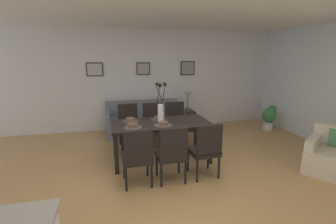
% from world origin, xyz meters
% --- Properties ---
extents(ground_plane, '(9.00, 9.00, 0.00)m').
position_xyz_m(ground_plane, '(0.00, 0.00, 0.00)').
color(ground_plane, tan).
extents(back_wall_panel, '(9.00, 0.10, 2.60)m').
position_xyz_m(back_wall_panel, '(0.00, 3.25, 1.30)').
color(back_wall_panel, silver).
rests_on(back_wall_panel, ground).
extents(ceiling_panel, '(9.00, 7.20, 0.08)m').
position_xyz_m(ceiling_panel, '(0.00, 0.40, 2.64)').
color(ceiling_panel, white).
extents(dining_table, '(1.80, 0.89, 0.74)m').
position_xyz_m(dining_table, '(-0.02, 1.00, 0.66)').
color(dining_table, black).
rests_on(dining_table, ground).
extents(dining_chair_near_left, '(0.44, 0.44, 0.92)m').
position_xyz_m(dining_chair_near_left, '(-0.56, 0.15, 0.51)').
color(dining_chair_near_left, black).
rests_on(dining_chair_near_left, ground).
extents(dining_chair_near_right, '(0.47, 0.47, 0.92)m').
position_xyz_m(dining_chair_near_right, '(-0.54, 1.88, 0.51)').
color(dining_chair_near_right, black).
rests_on(dining_chair_near_right, ground).
extents(dining_chair_far_left, '(0.44, 0.44, 0.92)m').
position_xyz_m(dining_chair_far_left, '(-0.03, 0.14, 0.51)').
color(dining_chair_far_left, black).
rests_on(dining_chair_far_left, ground).
extents(dining_chair_far_right, '(0.47, 0.47, 0.92)m').
position_xyz_m(dining_chair_far_right, '(-0.02, 1.85, 0.51)').
color(dining_chair_far_right, black).
rests_on(dining_chair_far_right, ground).
extents(dining_chair_mid_left, '(0.47, 0.47, 0.92)m').
position_xyz_m(dining_chair_mid_left, '(0.53, 0.16, 0.51)').
color(dining_chair_mid_left, black).
rests_on(dining_chair_mid_left, ground).
extents(dining_chair_mid_right, '(0.46, 0.46, 0.92)m').
position_xyz_m(dining_chair_mid_right, '(0.50, 1.83, 0.51)').
color(dining_chair_mid_right, black).
rests_on(dining_chair_mid_right, ground).
extents(centerpiece_vase, '(0.21, 0.23, 0.73)m').
position_xyz_m(centerpiece_vase, '(-0.02, 1.01, 1.02)').
color(centerpiece_vase, white).
rests_on(centerpiece_vase, dining_table).
extents(placemat_near_left, '(0.32, 0.32, 0.01)m').
position_xyz_m(placemat_near_left, '(-0.56, 0.81, 0.74)').
color(placemat_near_left, '#4C4742').
rests_on(placemat_near_left, dining_table).
extents(bowl_near_left, '(0.17, 0.17, 0.07)m').
position_xyz_m(bowl_near_left, '(-0.56, 0.81, 0.78)').
color(bowl_near_left, brown).
rests_on(bowl_near_left, dining_table).
extents(placemat_near_right, '(0.32, 0.32, 0.01)m').
position_xyz_m(placemat_near_right, '(-0.56, 1.20, 0.74)').
color(placemat_near_right, '#4C4742').
rests_on(placemat_near_right, dining_table).
extents(bowl_near_right, '(0.17, 0.17, 0.07)m').
position_xyz_m(bowl_near_right, '(-0.56, 1.20, 0.78)').
color(bowl_near_right, brown).
rests_on(bowl_near_right, dining_table).
extents(placemat_far_left, '(0.32, 0.32, 0.01)m').
position_xyz_m(placemat_far_left, '(-0.02, 0.81, 0.74)').
color(placemat_far_left, '#4C4742').
rests_on(placemat_far_left, dining_table).
extents(bowl_far_left, '(0.17, 0.17, 0.07)m').
position_xyz_m(bowl_far_left, '(-0.02, 0.81, 0.78)').
color(bowl_far_left, brown).
rests_on(bowl_far_left, dining_table).
extents(placemat_far_right, '(0.32, 0.32, 0.01)m').
position_xyz_m(placemat_far_right, '(-0.02, 1.20, 0.74)').
color(placemat_far_right, '#4C4742').
rests_on(placemat_far_right, dining_table).
extents(bowl_far_right, '(0.17, 0.17, 0.07)m').
position_xyz_m(bowl_far_right, '(-0.02, 1.20, 0.78)').
color(bowl_far_right, brown).
rests_on(bowl_far_right, dining_table).
extents(sofa, '(1.87, 0.84, 0.80)m').
position_xyz_m(sofa, '(-0.10, 2.70, 0.28)').
color(sofa, slate).
rests_on(sofa, ground).
extents(side_table, '(0.36, 0.36, 0.52)m').
position_xyz_m(side_table, '(1.04, 2.66, 0.26)').
color(side_table, black).
rests_on(side_table, ground).
extents(table_lamp, '(0.22, 0.22, 0.51)m').
position_xyz_m(table_lamp, '(1.04, 2.66, 0.89)').
color(table_lamp, '#4C4C51').
rests_on(table_lamp, side_table).
extents(armchair, '(1.11, 1.11, 0.75)m').
position_xyz_m(armchair, '(2.73, -0.19, 0.29)').
color(armchair, beige).
rests_on(armchair, ground).
extents(framed_picture_left, '(0.41, 0.03, 0.34)m').
position_xyz_m(framed_picture_left, '(-1.24, 3.18, 1.60)').
color(framed_picture_left, black).
extents(framed_picture_center, '(0.35, 0.03, 0.32)m').
position_xyz_m(framed_picture_center, '(-0.02, 3.18, 1.60)').
color(framed_picture_center, black).
extents(framed_picture_right, '(0.39, 0.03, 0.38)m').
position_xyz_m(framed_picture_right, '(1.20, 3.18, 1.60)').
color(framed_picture_right, black).
extents(potted_plant, '(0.36, 0.36, 0.67)m').
position_xyz_m(potted_plant, '(3.16, 2.18, 0.37)').
color(potted_plant, silver).
rests_on(potted_plant, ground).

